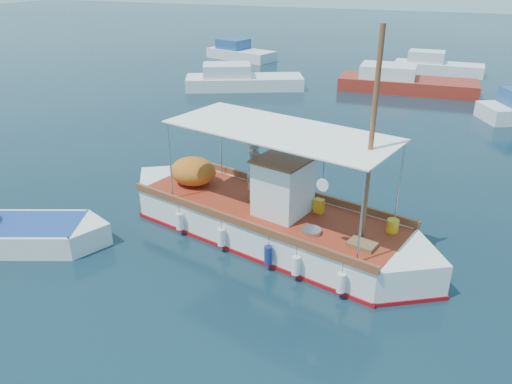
% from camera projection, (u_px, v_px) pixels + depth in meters
% --- Properties ---
extents(ground, '(160.00, 160.00, 0.00)m').
position_uv_depth(ground, '(270.00, 243.00, 14.72)').
color(ground, black).
rests_on(ground, ground).
extents(fishing_caique, '(10.41, 4.79, 6.56)m').
position_uv_depth(fishing_caique, '(265.00, 218.00, 14.89)').
color(fishing_caique, white).
rests_on(fishing_caique, ground).
extents(dinghy, '(5.95, 3.31, 1.55)m').
position_uv_depth(dinghy, '(1.00, 235.00, 14.53)').
color(dinghy, white).
rests_on(dinghy, ground).
extents(bg_boat_nw, '(7.82, 5.29, 1.80)m').
position_uv_depth(bg_boat_nw, '(241.00, 81.00, 32.37)').
color(bg_boat_nw, silver).
rests_on(bg_boat_nw, ground).
extents(bg_boat_n, '(8.57, 3.13, 1.80)m').
position_uv_depth(bg_boat_n, '(403.00, 83.00, 31.81)').
color(bg_boat_n, maroon).
rests_on(bg_boat_n, ground).
extents(bg_boat_far_w, '(6.33, 3.95, 1.80)m').
position_uv_depth(bg_boat_far_w, '(239.00, 53.00, 42.22)').
color(bg_boat_far_w, silver).
rests_on(bg_boat_far_w, ground).
extents(bg_boat_far_n, '(6.27, 2.13, 1.80)m').
position_uv_depth(bg_boat_far_n, '(435.00, 67.00, 36.67)').
color(bg_boat_far_n, silver).
rests_on(bg_boat_far_n, ground).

